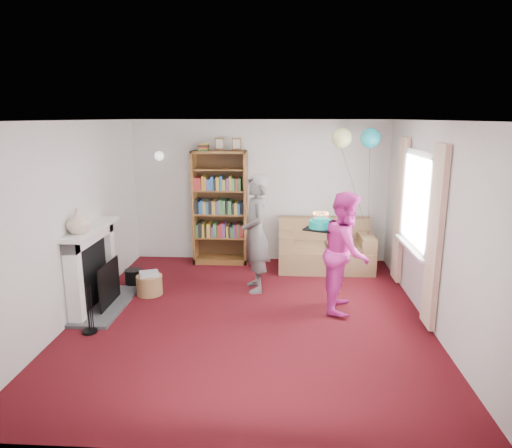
# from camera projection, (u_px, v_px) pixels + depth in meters

# --- Properties ---
(ground) EXTENTS (5.00, 5.00, 0.00)m
(ground) POSITION_uv_depth(u_px,v_px,m) (250.00, 316.00, 5.96)
(ground) COLOR #360808
(ground) RESTS_ON ground
(wall_back) EXTENTS (4.50, 0.02, 2.50)m
(wall_back) POSITION_uv_depth(u_px,v_px,m) (260.00, 191.00, 8.11)
(wall_back) COLOR silver
(wall_back) RESTS_ON ground
(wall_left) EXTENTS (0.02, 5.00, 2.50)m
(wall_left) POSITION_uv_depth(u_px,v_px,m) (73.00, 221.00, 5.80)
(wall_left) COLOR silver
(wall_left) RESTS_ON ground
(wall_right) EXTENTS (0.02, 5.00, 2.50)m
(wall_right) POSITION_uv_depth(u_px,v_px,m) (435.00, 226.00, 5.54)
(wall_right) COLOR silver
(wall_right) RESTS_ON ground
(ceiling) EXTENTS (4.50, 5.00, 0.01)m
(ceiling) POSITION_uv_depth(u_px,v_px,m) (249.00, 120.00, 5.39)
(ceiling) COLOR white
(ceiling) RESTS_ON wall_back
(fireplace) EXTENTS (0.55, 1.80, 1.12)m
(fireplace) POSITION_uv_depth(u_px,v_px,m) (97.00, 271.00, 6.15)
(fireplace) COLOR #3F3F42
(fireplace) RESTS_ON ground
(window_bay) EXTENTS (0.14, 2.02, 2.20)m
(window_bay) POSITION_uv_depth(u_px,v_px,m) (416.00, 219.00, 6.14)
(window_bay) COLOR white
(window_bay) RESTS_ON ground
(wall_sconce) EXTENTS (0.16, 0.23, 0.16)m
(wall_sconce) POSITION_uv_depth(u_px,v_px,m) (159.00, 156.00, 7.93)
(wall_sconce) COLOR gold
(wall_sconce) RESTS_ON ground
(bookcase) EXTENTS (0.94, 0.42, 2.19)m
(bookcase) POSITION_uv_depth(u_px,v_px,m) (220.00, 209.00, 8.01)
(bookcase) COLOR #472B14
(bookcase) RESTS_ON ground
(sofa) EXTENTS (1.58, 0.84, 0.84)m
(sofa) POSITION_uv_depth(u_px,v_px,m) (325.00, 250.00, 7.83)
(sofa) COLOR brown
(sofa) RESTS_ON ground
(wicker_basket) EXTENTS (0.38, 0.38, 0.34)m
(wicker_basket) POSITION_uv_depth(u_px,v_px,m) (149.00, 284.00, 6.67)
(wicker_basket) COLOR #A77C4E
(wicker_basket) RESTS_ON ground
(person_striped) EXTENTS (0.56, 0.72, 1.74)m
(person_striped) POSITION_uv_depth(u_px,v_px,m) (256.00, 234.00, 6.69)
(person_striped) COLOR black
(person_striped) RESTS_ON ground
(person_magenta) EXTENTS (0.74, 0.88, 1.61)m
(person_magenta) POSITION_uv_depth(u_px,v_px,m) (346.00, 252.00, 6.02)
(person_magenta) COLOR #CF2995
(person_magenta) RESTS_ON ground
(birthday_cake) EXTENTS (0.38, 0.38, 0.22)m
(birthday_cake) POSITION_uv_depth(u_px,v_px,m) (321.00, 224.00, 6.08)
(birthday_cake) COLOR black
(birthday_cake) RESTS_ON ground
(balloons) EXTENTS (0.76, 0.32, 1.73)m
(balloons) POSITION_uv_depth(u_px,v_px,m) (356.00, 138.00, 7.10)
(balloons) COLOR #3F3F3F
(balloons) RESTS_ON ground
(mantel_vase) EXTENTS (0.39, 0.39, 0.31)m
(mantel_vase) POSITION_uv_depth(u_px,v_px,m) (78.00, 221.00, 5.64)
(mantel_vase) COLOR beige
(mantel_vase) RESTS_ON fireplace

